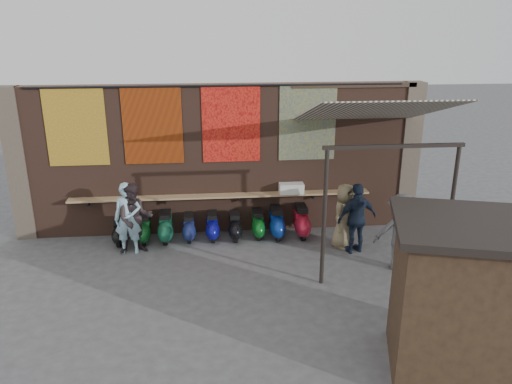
{
  "coord_description": "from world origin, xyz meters",
  "views": [
    {
      "loc": [
        -0.29,
        -10.25,
        5.49
      ],
      "look_at": [
        0.82,
        1.2,
        1.56
      ],
      "focal_mm": 35.0,
      "sensor_mm": 36.0,
      "label": 1
    }
  ],
  "objects_px": {
    "scooter_stool_3": "(189,228)",
    "diner_left": "(128,219)",
    "scooter_stool_8": "(301,221)",
    "diner_right": "(135,219)",
    "scooter_stool_5": "(235,226)",
    "scooter_stool_4": "(212,226)",
    "shopper_navy": "(357,218)",
    "shelf_box": "(291,188)",
    "shopper_grey": "(400,232)",
    "scooter_stool_7": "(277,223)",
    "scooter_stool_6": "(258,224)",
    "scooter_stool_0": "(120,231)",
    "scooter_stool_1": "(144,229)",
    "market_stall": "(471,303)",
    "shopper_tan": "(344,216)",
    "scooter_stool_2": "(166,227)"
  },
  "relations": [
    {
      "from": "scooter_stool_3",
      "to": "diner_left",
      "type": "bearing_deg",
      "value": -157.36
    },
    {
      "from": "scooter_stool_8",
      "to": "diner_right",
      "type": "relative_size",
      "value": 0.49
    },
    {
      "from": "scooter_stool_3",
      "to": "scooter_stool_5",
      "type": "distance_m",
      "value": 1.21
    },
    {
      "from": "scooter_stool_4",
      "to": "shopper_navy",
      "type": "relative_size",
      "value": 0.42
    },
    {
      "from": "shelf_box",
      "to": "scooter_stool_8",
      "type": "bearing_deg",
      "value": -53.47
    },
    {
      "from": "scooter_stool_8",
      "to": "shopper_grey",
      "type": "distance_m",
      "value": 2.85
    },
    {
      "from": "shelf_box",
      "to": "scooter_stool_7",
      "type": "height_order",
      "value": "shelf_box"
    },
    {
      "from": "scooter_stool_5",
      "to": "scooter_stool_6",
      "type": "height_order",
      "value": "scooter_stool_6"
    },
    {
      "from": "shopper_grey",
      "to": "diner_left",
      "type": "bearing_deg",
      "value": 4.22
    },
    {
      "from": "scooter_stool_6",
      "to": "shopper_navy",
      "type": "relative_size",
      "value": 0.42
    },
    {
      "from": "diner_left",
      "to": "shelf_box",
      "type": "bearing_deg",
      "value": 13.43
    },
    {
      "from": "scooter_stool_0",
      "to": "diner_left",
      "type": "relative_size",
      "value": 0.39
    },
    {
      "from": "scooter_stool_0",
      "to": "scooter_stool_1",
      "type": "relative_size",
      "value": 0.91
    },
    {
      "from": "scooter_stool_7",
      "to": "market_stall",
      "type": "xyz_separation_m",
      "value": [
        2.34,
        -5.66,
        0.86
      ]
    },
    {
      "from": "scooter_stool_0",
      "to": "shopper_tan",
      "type": "bearing_deg",
      "value": -7.46
    },
    {
      "from": "scooter_stool_5",
      "to": "scooter_stool_4",
      "type": "bearing_deg",
      "value": 175.79
    },
    {
      "from": "shopper_tan",
      "to": "market_stall",
      "type": "bearing_deg",
      "value": -127.45
    },
    {
      "from": "scooter_stool_5",
      "to": "shopper_navy",
      "type": "distance_m",
      "value": 3.2
    },
    {
      "from": "scooter_stool_2",
      "to": "scooter_stool_4",
      "type": "relative_size",
      "value": 1.09
    },
    {
      "from": "scooter_stool_8",
      "to": "scooter_stool_1",
      "type": "bearing_deg",
      "value": 179.82
    },
    {
      "from": "scooter_stool_8",
      "to": "shopper_grey",
      "type": "height_order",
      "value": "shopper_grey"
    },
    {
      "from": "diner_right",
      "to": "shopper_navy",
      "type": "height_order",
      "value": "shopper_navy"
    },
    {
      "from": "shopper_grey",
      "to": "market_stall",
      "type": "distance_m",
      "value": 3.64
    },
    {
      "from": "scooter_stool_2",
      "to": "shopper_navy",
      "type": "bearing_deg",
      "value": -13.09
    },
    {
      "from": "scooter_stool_6",
      "to": "shopper_tan",
      "type": "xyz_separation_m",
      "value": [
        2.11,
        -0.82,
        0.49
      ]
    },
    {
      "from": "shopper_grey",
      "to": "scooter_stool_5",
      "type": "bearing_deg",
      "value": -11.59
    },
    {
      "from": "scooter_stool_3",
      "to": "diner_right",
      "type": "relative_size",
      "value": 0.41
    },
    {
      "from": "scooter_stool_5",
      "to": "scooter_stool_7",
      "type": "relative_size",
      "value": 0.88
    },
    {
      "from": "scooter_stool_5",
      "to": "market_stall",
      "type": "relative_size",
      "value": 0.3
    },
    {
      "from": "scooter_stool_1",
      "to": "scooter_stool_8",
      "type": "height_order",
      "value": "scooter_stool_8"
    },
    {
      "from": "shelf_box",
      "to": "scooter_stool_8",
      "type": "relative_size",
      "value": 0.74
    },
    {
      "from": "diner_right",
      "to": "diner_left",
      "type": "bearing_deg",
      "value": 170.44
    },
    {
      "from": "scooter_stool_2",
      "to": "shelf_box",
      "type": "bearing_deg",
      "value": 5.11
    },
    {
      "from": "scooter_stool_2",
      "to": "diner_left",
      "type": "relative_size",
      "value": 0.45
    },
    {
      "from": "scooter_stool_0",
      "to": "diner_right",
      "type": "bearing_deg",
      "value": -47.95
    },
    {
      "from": "scooter_stool_7",
      "to": "diner_right",
      "type": "relative_size",
      "value": 0.47
    },
    {
      "from": "scooter_stool_3",
      "to": "scooter_stool_0",
      "type": "bearing_deg",
      "value": -178.58
    },
    {
      "from": "shopper_grey",
      "to": "shopper_tan",
      "type": "height_order",
      "value": "shopper_grey"
    },
    {
      "from": "scooter_stool_3",
      "to": "scooter_stool_5",
      "type": "height_order",
      "value": "scooter_stool_5"
    },
    {
      "from": "scooter_stool_3",
      "to": "scooter_stool_2",
      "type": "bearing_deg",
      "value": -179.17
    },
    {
      "from": "shelf_box",
      "to": "scooter_stool_7",
      "type": "xyz_separation_m",
      "value": [
        -0.44,
        -0.33,
        -0.86
      ]
    },
    {
      "from": "scooter_stool_2",
      "to": "scooter_stool_7",
      "type": "relative_size",
      "value": 0.97
    },
    {
      "from": "shopper_navy",
      "to": "scooter_stool_2",
      "type": "bearing_deg",
      "value": -27.87
    },
    {
      "from": "scooter_stool_4",
      "to": "market_stall",
      "type": "relative_size",
      "value": 0.3
    },
    {
      "from": "scooter_stool_2",
      "to": "scooter_stool_5",
      "type": "bearing_deg",
      "value": -1.05
    },
    {
      "from": "scooter_stool_5",
      "to": "shopper_navy",
      "type": "height_order",
      "value": "shopper_navy"
    },
    {
      "from": "scooter_stool_2",
      "to": "shopper_tan",
      "type": "relative_size",
      "value": 0.49
    },
    {
      "from": "scooter_stool_3",
      "to": "shopper_navy",
      "type": "distance_m",
      "value": 4.35
    },
    {
      "from": "shelf_box",
      "to": "scooter_stool_7",
      "type": "relative_size",
      "value": 0.77
    },
    {
      "from": "scooter_stool_7",
      "to": "shopper_navy",
      "type": "height_order",
      "value": "shopper_navy"
    }
  ]
}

